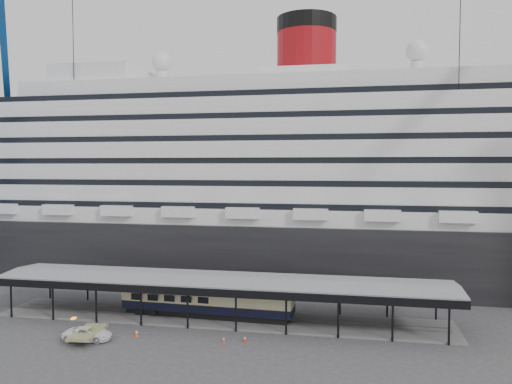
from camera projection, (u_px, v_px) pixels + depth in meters
ground at (209, 332)px, 56.69m from camera, size 200.00×200.00×0.00m
cruise_ship at (260, 169)px, 87.11m from camera, size 130.00×30.00×43.90m
platform_canopy at (221, 300)px, 61.48m from camera, size 56.00×9.18×5.30m
port_truck at (88, 334)px, 54.06m from camera, size 5.36×2.82×1.44m
pullman_carriage at (206, 298)px, 61.81m from camera, size 21.79×3.81×21.29m
traffic_cone_left at (137, 333)px, 55.27m from camera, size 0.48×0.48×0.83m
traffic_cone_mid at (224, 339)px, 53.52m from camera, size 0.42×0.42×0.65m
traffic_cone_right at (245, 339)px, 53.55m from camera, size 0.46×0.46×0.73m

